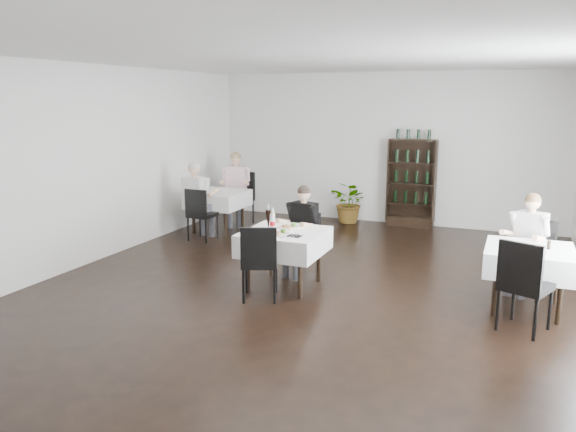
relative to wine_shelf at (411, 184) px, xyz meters
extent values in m
plane|color=black|center=(-0.60, -4.31, -0.85)|extent=(9.00, 9.00, 0.00)
plane|color=white|center=(-0.60, -4.31, 2.15)|extent=(9.00, 9.00, 0.00)
plane|color=white|center=(-0.60, 0.19, 0.65)|extent=(7.00, 0.00, 7.00)
plane|color=white|center=(-0.60, -8.81, 0.65)|extent=(7.00, 0.00, 7.00)
plane|color=white|center=(-4.10, -4.31, 0.65)|extent=(0.00, 9.00, 9.00)
cube|color=black|center=(0.00, 0.01, -0.75)|extent=(0.90, 0.28, 0.20)
cylinder|color=black|center=(-1.27, -4.68, -0.49)|extent=(0.06, 0.06, 0.71)
cylinder|color=black|center=(-1.27, -3.95, -0.49)|extent=(0.06, 0.06, 0.71)
cylinder|color=black|center=(-0.53, -4.68, -0.49)|extent=(0.06, 0.06, 0.71)
cylinder|color=black|center=(-0.53, -3.95, -0.49)|extent=(0.06, 0.06, 0.71)
cube|color=black|center=(-0.90, -4.31, -0.12)|extent=(0.85, 0.85, 0.04)
cube|color=white|center=(-0.90, -4.31, -0.23)|extent=(1.03, 1.03, 0.30)
cylinder|color=black|center=(-3.64, -2.15, -0.49)|extent=(0.06, 0.06, 0.71)
cylinder|color=black|center=(-3.64, -1.47, -0.49)|extent=(0.06, 0.06, 0.71)
cylinder|color=black|center=(-2.96, -2.15, -0.49)|extent=(0.06, 0.06, 0.71)
cylinder|color=black|center=(-2.96, -1.47, -0.49)|extent=(0.06, 0.06, 0.71)
cube|color=black|center=(-3.30, -1.81, -0.12)|extent=(0.80, 0.80, 0.04)
cube|color=white|center=(-3.30, -1.81, -0.23)|extent=(0.98, 0.98, 0.30)
cylinder|color=black|center=(1.76, -4.35, -0.49)|extent=(0.06, 0.06, 0.71)
cylinder|color=black|center=(1.76, -3.67, -0.49)|extent=(0.06, 0.06, 0.71)
cylinder|color=black|center=(2.44, -4.35, -0.49)|extent=(0.06, 0.06, 0.71)
cylinder|color=black|center=(2.44, -3.67, -0.49)|extent=(0.06, 0.06, 0.71)
cube|color=black|center=(2.10, -4.01, -0.12)|extent=(0.80, 0.80, 0.04)
cube|color=white|center=(2.10, -4.01, -0.23)|extent=(0.98, 0.98, 0.30)
imported|color=#226021|center=(-1.18, -0.15, -0.42)|extent=(0.95, 0.89, 0.85)
cylinder|color=black|center=(-1.15, -3.73, -0.65)|extent=(0.03, 0.03, 0.40)
cylinder|color=black|center=(-1.02, -3.40, -0.65)|extent=(0.03, 0.03, 0.40)
cylinder|color=black|center=(-0.83, -3.86, -0.65)|extent=(0.03, 0.03, 0.40)
cylinder|color=black|center=(-0.70, -3.53, -0.65)|extent=(0.03, 0.03, 0.40)
cube|color=black|center=(-0.92, -3.63, -0.42)|extent=(0.52, 0.52, 0.06)
cube|color=black|center=(-0.86, -3.46, -0.18)|extent=(0.39, 0.19, 0.44)
cylinder|color=black|center=(-0.90, -4.60, -0.63)|extent=(0.03, 0.03, 0.44)
cylinder|color=black|center=(-0.76, -4.96, -0.63)|extent=(0.03, 0.03, 0.44)
cylinder|color=black|center=(-1.25, -4.74, -0.63)|extent=(0.03, 0.03, 0.44)
cylinder|color=black|center=(-1.12, -5.10, -0.63)|extent=(0.03, 0.03, 0.44)
cube|color=black|center=(-1.01, -4.85, -0.38)|extent=(0.57, 0.57, 0.07)
cube|color=black|center=(-0.94, -5.04, -0.12)|extent=(0.43, 0.20, 0.48)
cylinder|color=black|center=(-3.53, -1.17, -0.61)|extent=(0.04, 0.04, 0.48)
cylinder|color=black|center=(-3.37, -0.79, -0.61)|extent=(0.04, 0.04, 0.48)
cylinder|color=black|center=(-3.15, -1.33, -0.61)|extent=(0.04, 0.04, 0.48)
cylinder|color=black|center=(-2.99, -0.95, -0.61)|extent=(0.04, 0.04, 0.48)
cube|color=black|center=(-3.26, -1.06, -0.34)|extent=(0.62, 0.62, 0.07)
cube|color=black|center=(-3.17, -0.86, -0.06)|extent=(0.46, 0.23, 0.52)
cylinder|color=black|center=(-3.04, -2.33, -0.63)|extent=(0.03, 0.03, 0.43)
cylinder|color=black|center=(-3.05, -2.70, -0.63)|extent=(0.03, 0.03, 0.43)
cylinder|color=black|center=(-3.41, -2.31, -0.63)|extent=(0.03, 0.03, 0.43)
cylinder|color=black|center=(-3.43, -2.69, -0.63)|extent=(0.03, 0.03, 0.43)
cube|color=black|center=(-3.23, -2.51, -0.39)|extent=(0.45, 0.45, 0.07)
cube|color=black|center=(-3.24, -2.70, -0.14)|extent=(0.43, 0.07, 0.47)
cylinder|color=black|center=(1.88, -3.55, -0.63)|extent=(0.03, 0.03, 0.44)
cylinder|color=black|center=(2.03, -3.20, -0.63)|extent=(0.03, 0.03, 0.44)
cylinder|color=black|center=(2.24, -3.70, -0.63)|extent=(0.03, 0.03, 0.44)
cylinder|color=black|center=(2.39, -3.35, -0.63)|extent=(0.03, 0.03, 0.44)
cube|color=black|center=(2.13, -3.45, -0.38)|extent=(0.58, 0.58, 0.07)
cube|color=black|center=(2.21, -3.26, -0.12)|extent=(0.43, 0.22, 0.48)
cylinder|color=black|center=(2.34, -4.56, -0.61)|extent=(0.04, 0.04, 0.47)
cylinder|color=black|center=(2.18, -4.93, -0.61)|extent=(0.04, 0.04, 0.47)
cylinder|color=black|center=(1.96, -4.40, -0.61)|extent=(0.04, 0.04, 0.47)
cylinder|color=black|center=(1.81, -4.78, -0.61)|extent=(0.04, 0.04, 0.47)
cube|color=black|center=(2.07, -4.67, -0.35)|extent=(0.61, 0.61, 0.07)
cube|color=black|center=(1.99, -4.86, -0.08)|extent=(0.45, 0.22, 0.51)
cube|color=#3F4047|center=(-0.99, -3.78, -0.35)|extent=(0.21, 0.39, 0.13)
cylinder|color=#3F4047|center=(-1.03, -3.94, -0.63)|extent=(0.10, 0.10, 0.44)
cube|color=#3F4047|center=(-0.82, -3.83, -0.35)|extent=(0.21, 0.39, 0.13)
cylinder|color=#3F4047|center=(-0.86, -3.98, -0.63)|extent=(0.10, 0.10, 0.44)
cube|color=black|center=(-0.87, -3.64, -0.05)|extent=(0.39, 0.28, 0.49)
cylinder|color=#DEAC8B|center=(-1.12, -3.83, -0.07)|extent=(0.14, 0.29, 0.14)
cylinder|color=#DEAC8B|center=(-0.73, -3.92, -0.07)|extent=(0.14, 0.29, 0.14)
sphere|color=#DEAC8B|center=(-0.87, -3.66, 0.32)|extent=(0.19, 0.19, 0.19)
sphere|color=black|center=(-0.87, -3.66, 0.35)|extent=(0.19, 0.19, 0.19)
cube|color=#3F4047|center=(-3.29, -1.34, -0.28)|extent=(0.28, 0.45, 0.14)
cylinder|color=#3F4047|center=(-3.23, -1.51, -0.60)|extent=(0.11, 0.11, 0.49)
cube|color=#3F4047|center=(-3.10, -1.27, -0.28)|extent=(0.28, 0.45, 0.14)
cylinder|color=#3F4047|center=(-3.04, -1.43, -0.60)|extent=(0.11, 0.11, 0.49)
cube|color=beige|center=(-3.27, -1.12, 0.05)|extent=(0.46, 0.35, 0.55)
cylinder|color=#DEAC8B|center=(-3.38, -1.46, 0.03)|extent=(0.19, 0.32, 0.16)
cylinder|color=#DEAC8B|center=(-2.95, -1.29, 0.03)|extent=(0.19, 0.32, 0.16)
sphere|color=#DEAC8B|center=(-3.26, -1.14, 0.47)|extent=(0.21, 0.21, 0.21)
sphere|color=olive|center=(-3.26, -1.14, 0.50)|extent=(0.21, 0.21, 0.21)
cube|color=#3F4047|center=(-3.23, -2.40, -0.30)|extent=(0.18, 0.42, 0.14)
cylinder|color=#3F4047|center=(-3.21, -2.23, -0.61)|extent=(0.11, 0.11, 0.48)
cube|color=#3F4047|center=(-3.42, -2.38, -0.30)|extent=(0.18, 0.42, 0.14)
cylinder|color=#3F4047|center=(-3.41, -2.21, -0.61)|extent=(0.11, 0.11, 0.48)
cube|color=silver|center=(-3.35, -2.58, 0.02)|extent=(0.41, 0.25, 0.54)
cylinder|color=#DEAC8B|center=(-3.10, -2.34, 0.00)|extent=(0.11, 0.31, 0.15)
cylinder|color=#DEAC8B|center=(-3.54, -2.29, 0.00)|extent=(0.11, 0.31, 0.15)
sphere|color=#DEAC8B|center=(-3.34, -2.56, 0.43)|extent=(0.20, 0.20, 0.20)
sphere|color=beige|center=(-3.34, -2.56, 0.46)|extent=(0.20, 0.20, 0.20)
cube|color=#3F4047|center=(1.96, -3.40, -0.34)|extent=(0.28, 0.40, 0.13)
cylinder|color=#3F4047|center=(1.89, -3.55, -0.62)|extent=(0.10, 0.10, 0.45)
cube|color=#3F4047|center=(2.13, -3.48, -0.34)|extent=(0.28, 0.40, 0.13)
cylinder|color=#3F4047|center=(2.06, -3.63, -0.62)|extent=(0.10, 0.10, 0.45)
cube|color=silver|center=(2.12, -3.28, -0.04)|extent=(0.41, 0.33, 0.50)
cylinder|color=#DEAC8B|center=(1.82, -3.42, -0.05)|extent=(0.18, 0.29, 0.14)
cylinder|color=#DEAC8B|center=(2.21, -3.59, -0.05)|extent=(0.18, 0.29, 0.14)
sphere|color=#DEAC8B|center=(2.11, -3.30, 0.35)|extent=(0.19, 0.19, 0.19)
sphere|color=brown|center=(2.11, -3.30, 0.37)|extent=(0.19, 0.19, 0.19)
cube|color=white|center=(-0.91, -4.14, -0.07)|extent=(0.30, 0.30, 0.02)
cube|color=brown|center=(-0.94, -4.16, -0.05)|extent=(0.10, 0.08, 0.02)
sphere|color=#3D741E|center=(-0.85, -4.10, -0.03)|extent=(0.06, 0.06, 0.06)
cube|color=#996845|center=(-0.89, -4.20, -0.05)|extent=(0.11, 0.11, 0.02)
cube|color=white|center=(-0.89, -4.55, -0.07)|extent=(0.28, 0.28, 0.02)
cube|color=brown|center=(-0.92, -4.58, -0.04)|extent=(0.13, 0.11, 0.03)
sphere|color=#3D741E|center=(-0.83, -4.51, -0.03)|extent=(0.06, 0.06, 0.06)
cube|color=#996845|center=(-0.87, -4.62, -0.05)|extent=(0.11, 0.10, 0.02)
cone|color=black|center=(-1.13, -4.32, 0.06)|extent=(0.08, 0.08, 0.27)
cylinder|color=silver|center=(-1.13, -4.32, 0.22)|extent=(0.02, 0.02, 0.07)
cone|color=gold|center=(-1.10, -4.22, 0.04)|extent=(0.07, 0.07, 0.23)
cylinder|color=silver|center=(-1.10, -4.22, 0.18)|extent=(0.02, 0.02, 0.06)
cylinder|color=silver|center=(-1.05, -4.35, 0.04)|extent=(0.07, 0.07, 0.23)
cylinder|color=red|center=(-1.05, -4.35, 0.02)|extent=(0.07, 0.07, 0.06)
cylinder|color=silver|center=(-1.05, -4.35, 0.18)|extent=(0.03, 0.03, 0.06)
cube|color=black|center=(-0.67, -4.54, -0.07)|extent=(0.18, 0.15, 0.01)
cylinder|color=silver|center=(-0.69, -4.54, -0.06)|extent=(0.03, 0.19, 0.01)
cylinder|color=silver|center=(-0.65, -4.54, -0.06)|extent=(0.02, 0.19, 0.01)
cylinder|color=black|center=(2.30, -4.00, -0.02)|extent=(0.04, 0.04, 0.10)
camera|label=1|loc=(1.88, -10.98, 1.64)|focal=35.00mm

